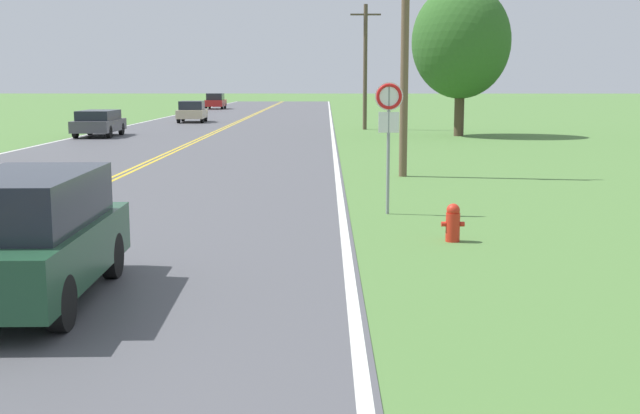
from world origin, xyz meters
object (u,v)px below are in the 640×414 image
traffic_sign (389,115)px  car_dark_grey_hatchback_mid_near (99,122)px  car_dark_green_van_approaching (28,235)px  car_red_sedan_receding (216,101)px  fire_hydrant (453,222)px  tree_mid_treeline (461,42)px  car_champagne_sedan_mid_far (192,111)px

traffic_sign → car_dark_grey_hatchback_mid_near: 28.11m
traffic_sign → car_dark_green_van_approaching: (-5.18, -7.06, -1.26)m
car_dark_grey_hatchback_mid_near → car_red_sedan_receding: car_red_sedan_receding is taller
fire_hydrant → car_red_sedan_receding: size_ratio=0.17×
fire_hydrant → car_dark_grey_hatchback_mid_near: 31.19m
traffic_sign → fire_hydrant: bearing=-72.6°
fire_hydrant → traffic_sign: (-0.94, 3.01, 1.80)m
car_dark_green_van_approaching → car_dark_grey_hatchback_mid_near: car_dark_green_van_approaching is taller
car_dark_grey_hatchback_mid_near → car_red_sedan_receding: (0.26, 42.82, 0.08)m
traffic_sign → car_red_sedan_receding: traffic_sign is taller
car_red_sedan_receding → car_dark_green_van_approaching: bearing=-174.5°
tree_mid_treeline → car_dark_grey_hatchback_mid_near: 19.39m
tree_mid_treeline → car_champagne_sedan_mid_far: bearing=139.1°
tree_mid_treeline → car_dark_green_van_approaching: (-10.87, -32.49, -4.01)m
car_champagne_sedan_mid_far → car_red_sedan_receding: 27.95m
car_dark_green_van_approaching → fire_hydrant: bearing=121.5°
car_dark_grey_hatchback_mid_near → car_red_sedan_receding: bearing=-1.2°
car_dark_green_van_approaching → car_red_sedan_receding: size_ratio=1.01×
tree_mid_treeline → car_champagne_sedan_mid_far: 22.22m
car_dark_grey_hatchback_mid_near → car_red_sedan_receding: size_ratio=1.03×
fire_hydrant → car_red_sedan_receding: bearing=101.2°
tree_mid_treeline → car_dark_green_van_approaching: size_ratio=1.88×
traffic_sign → car_champagne_sedan_mid_far: size_ratio=0.70×
car_champagne_sedan_mid_far → car_red_sedan_receding: bearing=1.6°
traffic_sign → car_dark_grey_hatchback_mid_near: traffic_sign is taller
fire_hydrant → car_red_sedan_receding: (-13.92, 70.59, 0.48)m
car_red_sedan_receding → fire_hydrant: bearing=-169.3°
traffic_sign → car_red_sedan_receding: size_ratio=0.68×
car_champagne_sedan_mid_far → car_dark_grey_hatchback_mid_near: bearing=168.1°
traffic_sign → car_red_sedan_receding: bearing=100.9°
car_dark_green_van_approaching → car_dark_grey_hatchback_mid_near: bearing=-167.7°
fire_hydrant → car_dark_grey_hatchback_mid_near: car_dark_grey_hatchback_mid_near is taller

